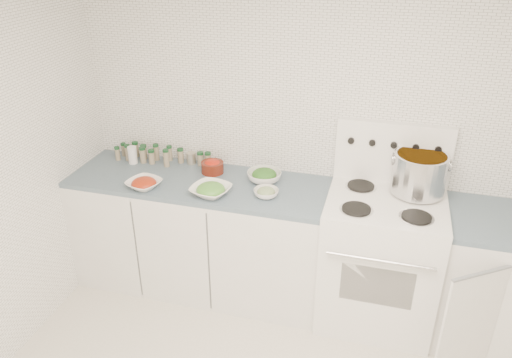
{
  "coord_description": "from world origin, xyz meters",
  "views": [
    {
      "loc": [
        0.42,
        -1.73,
        2.51
      ],
      "look_at": [
        -0.38,
        1.14,
        0.99
      ],
      "focal_mm": 35.0,
      "sensor_mm": 36.0,
      "label": 1
    }
  ],
  "objects_px": {
    "stove": "(379,256)",
    "bowl_tomato": "(144,184)",
    "stock_pot": "(419,172)",
    "bowl_snowpea": "(211,190)"
  },
  "relations": [
    {
      "from": "stove",
      "to": "bowl_tomato",
      "type": "xyz_separation_m",
      "value": [
        -1.62,
        -0.2,
        0.44
      ]
    },
    {
      "from": "stove",
      "to": "stock_pot",
      "type": "height_order",
      "value": "stove"
    },
    {
      "from": "stove",
      "to": "bowl_snowpea",
      "type": "bearing_deg",
      "value": -171.35
    },
    {
      "from": "bowl_snowpea",
      "to": "stove",
      "type": "bearing_deg",
      "value": 8.65
    },
    {
      "from": "bowl_snowpea",
      "to": "bowl_tomato",
      "type": "bearing_deg",
      "value": -176.82
    },
    {
      "from": "stove",
      "to": "bowl_tomato",
      "type": "bearing_deg",
      "value": -172.95
    },
    {
      "from": "bowl_tomato",
      "to": "bowl_snowpea",
      "type": "relative_size",
      "value": 0.91
    },
    {
      "from": "stove",
      "to": "bowl_snowpea",
      "type": "relative_size",
      "value": 4.42
    },
    {
      "from": "stock_pot",
      "to": "bowl_snowpea",
      "type": "relative_size",
      "value": 1.2
    },
    {
      "from": "stove",
      "to": "stock_pot",
      "type": "bearing_deg",
      "value": 41.08
    }
  ]
}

